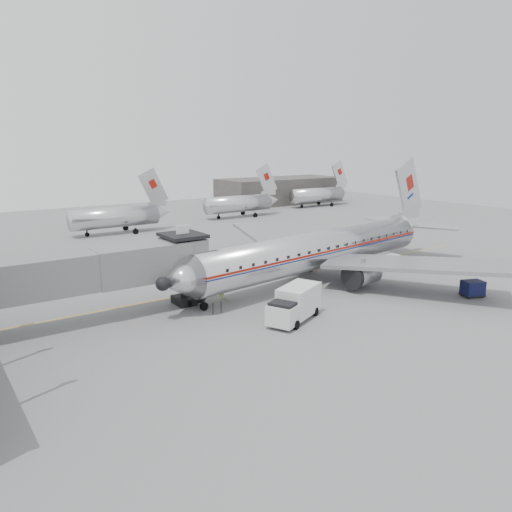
{
  "coord_description": "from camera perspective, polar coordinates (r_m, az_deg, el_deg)",
  "views": [
    {
      "loc": [
        -28.5,
        -35.28,
        14.19
      ],
      "look_at": [
        -0.87,
        4.33,
        3.2
      ],
      "focal_mm": 35.0,
      "sensor_mm": 36.0,
      "label": 1
    }
  ],
  "objects": [
    {
      "name": "ground",
      "position": [
        47.52,
        3.86,
        -4.59
      ],
      "size": [
        160.0,
        160.0,
        0.0
      ],
      "primitive_type": "plane",
      "color": "slate",
      "rests_on": "ground"
    },
    {
      "name": "hangar",
      "position": [
        120.85,
        2.76,
        7.49
      ],
      "size": [
        30.0,
        12.0,
        6.0
      ],
      "primitive_type": "cube",
      "color": "#3B3936",
      "rests_on": "ground"
    },
    {
      "name": "apron_line",
      "position": [
        53.82,
        2.36,
        -2.47
      ],
      "size": [
        60.0,
        0.15,
        0.01
      ],
      "primitive_type": "cube",
      "rotation": [
        0.0,
        0.0,
        1.57
      ],
      "color": "gold",
      "rests_on": "ground"
    },
    {
      "name": "jet_bridge",
      "position": [
        41.91,
        -17.46,
        -1.6
      ],
      "size": [
        21.0,
        6.2,
        7.1
      ],
      "color": "slate",
      "rests_on": "ground"
    },
    {
      "name": "distant_aircraft_near",
      "position": [
        82.56,
        -15.72,
        4.36
      ],
      "size": [
        16.39,
        3.2,
        10.26
      ],
      "color": "silver",
      "rests_on": "ground"
    },
    {
      "name": "distant_aircraft_mid",
      "position": [
        97.54,
        -1.93,
        6.07
      ],
      "size": [
        16.39,
        3.2,
        10.26
      ],
      "color": "silver",
      "rests_on": "ground"
    },
    {
      "name": "distant_aircraft_far",
      "position": [
        115.27,
        7.09,
        7.02
      ],
      "size": [
        16.39,
        3.2,
        10.26
      ],
      "color": "silver",
      "rests_on": "ground"
    },
    {
      "name": "airliner",
      "position": [
        53.29,
        7.53,
        0.77
      ],
      "size": [
        39.7,
        36.56,
        12.59
      ],
      "rotation": [
        0.0,
        0.0,
        0.14
      ],
      "color": "silver",
      "rests_on": "ground"
    },
    {
      "name": "service_van",
      "position": [
        40.81,
        4.43,
        -5.43
      ],
      "size": [
        6.22,
        4.43,
        2.74
      ],
      "rotation": [
        0.0,
        0.0,
        0.43
      ],
      "color": "silver",
      "rests_on": "ground"
    },
    {
      "name": "baggage_cart_navy",
      "position": [
        51.24,
        23.52,
        -3.4
      ],
      "size": [
        2.35,
        2.08,
        1.54
      ],
      "rotation": [
        0.0,
        0.0,
        -0.35
      ],
      "color": "#0E1238",
      "rests_on": "ground"
    },
    {
      "name": "baggage_cart_white",
      "position": [
        60.08,
        15.17,
        -0.52
      ],
      "size": [
        1.93,
        1.49,
        1.49
      ],
      "rotation": [
        0.0,
        0.0,
        -0.03
      ],
      "color": "silver",
      "rests_on": "ground"
    },
    {
      "name": "ramp_worker",
      "position": [
        46.53,
        -3.88,
        -3.82
      ],
      "size": [
        0.69,
        0.5,
        1.77
      ],
      "primitive_type": "imported",
      "rotation": [
        0.0,
        0.0,
        0.12
      ],
      "color": "#D4E91B",
      "rests_on": "ground"
    }
  ]
}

